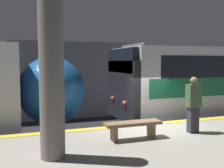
% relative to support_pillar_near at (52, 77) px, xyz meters
% --- Properties ---
extents(ground_plane, '(120.00, 120.00, 0.00)m').
position_rel_support_pillar_near_xyz_m(ground_plane, '(3.23, 2.13, -2.74)').
color(ground_plane, black).
extents(platform, '(40.00, 4.76, 1.07)m').
position_rel_support_pillar_near_xyz_m(platform, '(3.23, -0.25, -2.21)').
color(platform, gray).
rests_on(platform, ground).
extents(station_rear_barrier, '(50.00, 0.15, 4.14)m').
position_rel_support_pillar_near_xyz_m(station_rear_barrier, '(3.23, 8.45, -0.67)').
color(station_rear_barrier, gray).
rests_on(station_rear_barrier, ground).
extents(support_pillar_near, '(0.51, 0.51, 3.35)m').
position_rel_support_pillar_near_xyz_m(support_pillar_near, '(0.00, 0.00, 0.00)').
color(support_pillar_near, slate).
rests_on(support_pillar_near, platform).
extents(person_waiting, '(0.38, 0.24, 1.58)m').
position_rel_support_pillar_near_xyz_m(person_waiting, '(3.96, 0.67, -0.85)').
color(person_waiting, '#2D2D38').
rests_on(person_waiting, platform).
extents(platform_bench, '(1.50, 0.40, 0.45)m').
position_rel_support_pillar_near_xyz_m(platform_bench, '(2.12, 0.67, -1.34)').
color(platform_bench, brown).
rests_on(platform_bench, platform).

